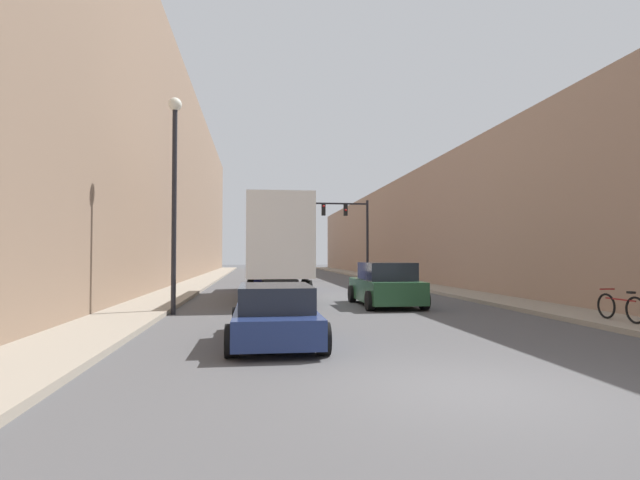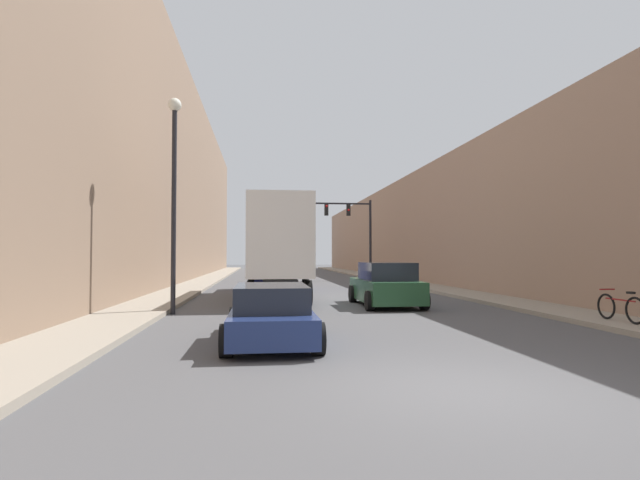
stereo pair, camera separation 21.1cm
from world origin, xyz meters
The scene contains 11 objects.
ground_plane centered at (0.00, 0.00, 0.00)m, with size 200.00×200.00×0.00m, color #4C4C4F.
sidewalk_right centered at (7.00, 30.00, 0.07)m, with size 2.17×80.00×0.15m.
sidewalk_left centered at (-7.00, 30.00, 0.07)m, with size 2.17×80.00×0.15m.
building_right centered at (11.09, 30.00, 4.02)m, with size 6.00×80.00×8.03m.
building_left centered at (-11.09, 30.00, 7.70)m, with size 6.00×80.00×15.39m.
semi_truck centered at (-2.17, 16.64, 2.34)m, with size 2.49×12.17×4.28m.
sedan_car centered at (-2.65, 4.28, 0.62)m, with size 2.01×4.43×1.29m.
suv_car centered at (1.91, 11.87, 0.79)m, with size 2.23×4.55×1.68m.
traffic_signal_gantry centered at (3.82, 31.91, 4.59)m, with size 7.16×0.35×6.36m.
street_lamp centered at (-5.76, 10.01, 4.59)m, with size 0.44×0.44×7.21m.
parked_bicycle centered at (6.81, 5.54, 0.53)m, with size 0.44×1.83×0.86m.
Camera 1 is at (-3.08, -6.94, 1.94)m, focal length 28.00 mm.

